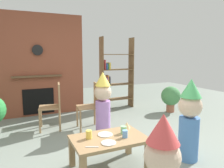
{
  "coord_description": "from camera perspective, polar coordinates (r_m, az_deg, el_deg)",
  "views": [
    {
      "loc": [
        -1.22,
        -2.62,
        1.46
      ],
      "look_at": [
        0.15,
        0.4,
        0.98
      ],
      "focal_mm": 33.43,
      "sensor_mm": 36.0,
      "label": 1
    }
  ],
  "objects": [
    {
      "name": "ground_plane",
      "position": [
        3.24,
        0.53,
        -18.54
      ],
      "size": [
        12.0,
        12.0,
        0.0
      ],
      "primitive_type": "plane",
      "color": "gray"
    },
    {
      "name": "brick_fireplace_feature",
      "position": [
        5.25,
        -19.95,
        4.79
      ],
      "size": [
        2.2,
        0.28,
        2.4
      ],
      "color": "brown",
      "rests_on": "ground_plane"
    },
    {
      "name": "bookshelf",
      "position": [
        5.57,
        0.6,
        2.23
      ],
      "size": [
        0.9,
        0.28,
        1.9
      ],
      "color": "brown",
      "rests_on": "ground_plane"
    },
    {
      "name": "coffee_table",
      "position": [
        2.74,
        -0.78,
        -15.77
      ],
      "size": [
        0.93,
        0.6,
        0.41
      ],
      "color": "#9E7A51",
      "rests_on": "ground_plane"
    },
    {
      "name": "paper_cup_near_left",
      "position": [
        2.7,
        3.58,
        -13.46
      ],
      "size": [
        0.07,
        0.07,
        0.09
      ],
      "primitive_type": "cylinder",
      "color": "#669EE0",
      "rests_on": "coffee_table"
    },
    {
      "name": "paper_cup_near_right",
      "position": [
        2.83,
        3.18,
        -12.4
      ],
      "size": [
        0.08,
        0.08,
        0.1
      ],
      "primitive_type": "cylinder",
      "color": "#8CD18C",
      "rests_on": "coffee_table"
    },
    {
      "name": "paper_cup_center",
      "position": [
        2.68,
        -6.35,
        -13.56
      ],
      "size": [
        0.08,
        0.08,
        0.11
      ],
      "primitive_type": "cylinder",
      "color": "#F2CC4C",
      "rests_on": "coffee_table"
    },
    {
      "name": "paper_plate_front",
      "position": [
        2.55,
        -0.93,
        -15.79
      ],
      "size": [
        0.17,
        0.17,
        0.01
      ],
      "primitive_type": "cylinder",
      "color": "white",
      "rests_on": "coffee_table"
    },
    {
      "name": "paper_plate_rear",
      "position": [
        2.79,
        -1.87,
        -13.64
      ],
      "size": [
        0.19,
        0.19,
        0.01
      ],
      "primitive_type": "cylinder",
      "color": "white",
      "rests_on": "coffee_table"
    },
    {
      "name": "birthday_cake_slice",
      "position": [
        3.03,
        4.09,
        -11.1
      ],
      "size": [
        0.1,
        0.1,
        0.09
      ],
      "primitive_type": "cone",
      "color": "#EAC68C",
      "rests_on": "coffee_table"
    },
    {
      "name": "table_fork",
      "position": [
        2.47,
        -5.5,
        -16.76
      ],
      "size": [
        0.14,
        0.07,
        0.01
      ],
      "primitive_type": "cube",
      "rotation": [
        0.0,
        0.0,
        2.73
      ],
      "color": "silver",
      "rests_on": "coffee_table"
    },
    {
      "name": "child_in_pink",
      "position": [
        3.06,
        20.44,
        -8.63
      ],
      "size": [
        0.31,
        0.31,
        1.13
      ],
      "rotation": [
        0.0,
        0.0,
        2.93
      ],
      "color": "#4C7FC6",
      "rests_on": "ground_plane"
    },
    {
      "name": "child_by_the_chairs",
      "position": [
        3.84,
        -2.51,
        -4.69
      ],
      "size": [
        0.32,
        0.32,
        1.14
      ],
      "rotation": [
        0.0,
        0.0,
        -1.89
      ],
      "color": "#B27FCC",
      "rests_on": "ground_plane"
    },
    {
      "name": "dining_chair_left",
      "position": [
        4.21,
        -15.45,
        -5.11
      ],
      "size": [
        0.46,
        0.46,
        0.9
      ],
      "rotation": [
        0.0,
        0.0,
        2.98
      ],
      "color": "#9E7A51",
      "rests_on": "ground_plane"
    },
    {
      "name": "dining_chair_middle",
      "position": [
        4.12,
        -5.39,
        -5.16
      ],
      "size": [
        0.44,
        0.44,
        0.9
      ],
      "rotation": [
        0.0,
        0.0,
        3.05
      ],
      "color": "#9E7A51",
      "rests_on": "ground_plane"
    },
    {
      "name": "potted_plant_tall",
      "position": [
        5.48,
        15.77,
        -3.36
      ],
      "size": [
        0.48,
        0.48,
        0.65
      ],
      "color": "#9E5B42",
      "rests_on": "ground_plane"
    }
  ]
}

